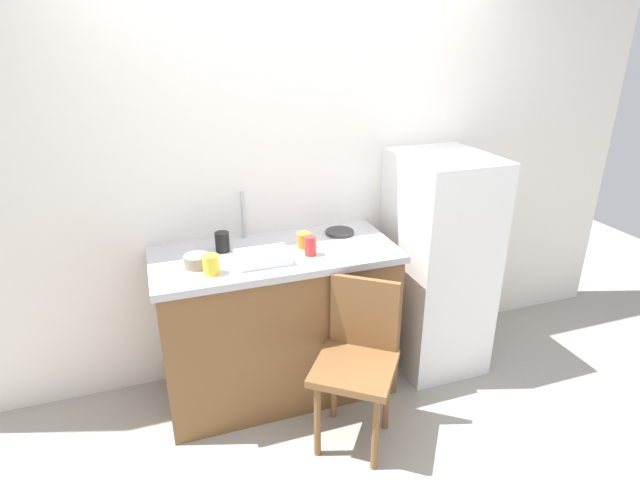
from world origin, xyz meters
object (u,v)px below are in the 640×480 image
at_px(terracotta_bowl, 197,261).
at_px(cup_red, 310,246).
at_px(chair, 358,357).
at_px(hotplate, 340,232).
at_px(cup_orange, 304,240).
at_px(cup_black, 222,242).
at_px(cup_yellow, 211,265).
at_px(dish_tray, 263,257).
at_px(refrigerator, 437,263).

height_order(terracotta_bowl, cup_red, cup_red).
relative_size(chair, hotplate, 5.24).
bearing_deg(cup_orange, terracotta_bowl, -174.26).
relative_size(cup_red, cup_black, 0.99).
bearing_deg(hotplate, cup_yellow, -159.94).
bearing_deg(chair, cup_red, 143.47).
distance_m(dish_tray, hotplate, 0.58).
bearing_deg(terracotta_bowl, dish_tray, -8.88).
bearing_deg(cup_red, cup_black, 154.56).
relative_size(refrigerator, cup_black, 12.60).
distance_m(hotplate, cup_yellow, 0.86).
bearing_deg(cup_black, refrigerator, -4.56).
xyz_separation_m(refrigerator, cup_orange, (-0.88, 0.01, 0.27)).
bearing_deg(chair, cup_black, 169.32).
bearing_deg(terracotta_bowl, hotplate, 12.04).
bearing_deg(dish_tray, cup_red, -0.13).
height_order(chair, hotplate, hotplate).
distance_m(refrigerator, dish_tray, 1.18).
xyz_separation_m(chair, terracotta_bowl, (-0.72, 0.46, 0.45)).
xyz_separation_m(terracotta_bowl, cup_orange, (0.60, 0.06, 0.01)).
relative_size(cup_orange, cup_black, 0.78).
distance_m(dish_tray, cup_orange, 0.29).
relative_size(dish_tray, cup_red, 2.59).
distance_m(cup_red, cup_orange, 0.11).
bearing_deg(cup_orange, chair, -76.77).
bearing_deg(refrigerator, cup_red, -173.18).
bearing_deg(cup_red, chair, -73.34).
bearing_deg(cup_orange, refrigerator, -0.57).
height_order(cup_red, cup_black, cup_black).
bearing_deg(cup_red, cup_yellow, -174.06).
bearing_deg(cup_black, hotplate, 2.25).
bearing_deg(dish_tray, cup_orange, 23.33).
xyz_separation_m(cup_yellow, cup_black, (0.10, 0.27, 0.00)).
xyz_separation_m(hotplate, cup_yellow, (-0.81, -0.29, 0.04)).
bearing_deg(cup_orange, dish_tray, -156.67).
bearing_deg(cup_yellow, cup_red, 5.94).
bearing_deg(chair, dish_tray, 170.34).
xyz_separation_m(refrigerator, cup_red, (-0.88, -0.11, 0.28)).
relative_size(refrigerator, cup_orange, 16.21).
xyz_separation_m(cup_red, cup_yellow, (-0.54, -0.06, -0.00)).
distance_m(chair, cup_yellow, 0.89).
xyz_separation_m(chair, dish_tray, (-0.38, 0.40, 0.45)).
bearing_deg(cup_black, terracotta_bowl, -135.47).
height_order(refrigerator, terracotta_bowl, refrigerator).
relative_size(terracotta_bowl, cup_red, 1.21).
xyz_separation_m(chair, cup_orange, (-0.12, 0.52, 0.47)).
distance_m(chair, dish_tray, 0.72).
relative_size(terracotta_bowl, cup_orange, 1.54).
bearing_deg(cup_yellow, refrigerator, 6.49).
relative_size(hotplate, cup_red, 1.57).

